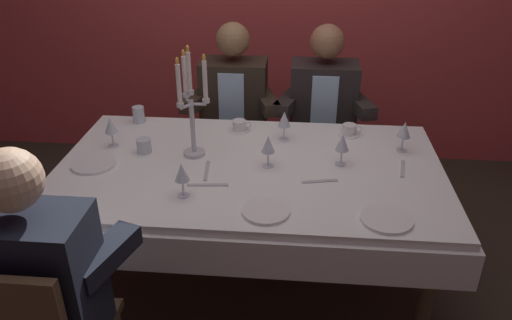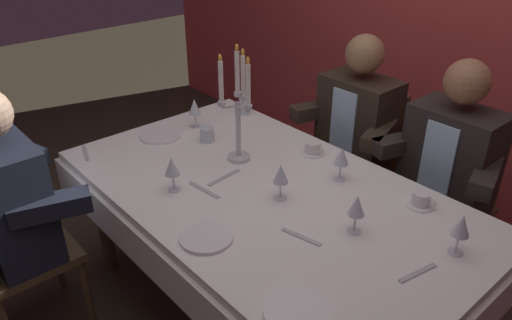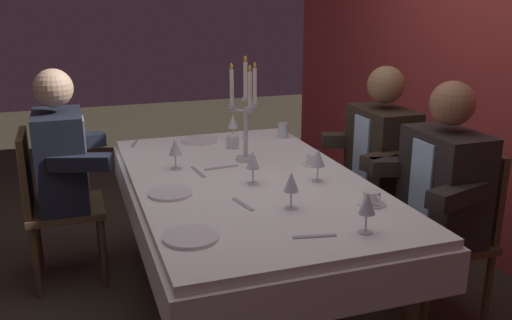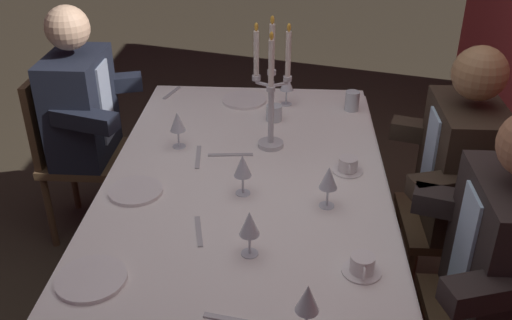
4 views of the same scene
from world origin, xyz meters
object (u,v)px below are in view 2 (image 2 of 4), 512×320
(dinner_plate_1, at_px, (161,135))
(wine_glass_0, at_px, (280,175))
(candelabra, at_px, (238,111))
(wine_glass_5, at_px, (195,107))
(coffee_cup_1, at_px, (421,200))
(dining_table, at_px, (266,212))
(wine_glass_2, at_px, (461,226))
(water_tumbler_1, at_px, (207,134))
(wine_glass_4, at_px, (357,206))
(coffee_cup_0, at_px, (313,148))
(dinner_plate_0, at_px, (206,237))
(water_tumbler_0, at_px, (245,107))
(wine_glass_3, at_px, (342,157))
(wine_glass_1, at_px, (172,167))
(seated_diner_2, at_px, (451,159))
(seated_diner_0, at_px, (8,201))
(dinner_plate_2, at_px, (298,313))
(seated_diner_1, at_px, (358,122))

(dinner_plate_1, bearing_deg, wine_glass_0, 3.98)
(candelabra, xyz_separation_m, wine_glass_5, (-0.45, 0.06, -0.14))
(coffee_cup_1, bearing_deg, dining_table, -142.07)
(dining_table, relative_size, wine_glass_2, 11.83)
(water_tumbler_1, bearing_deg, wine_glass_5, 163.49)
(wine_glass_0, bearing_deg, wine_glass_4, 8.76)
(wine_glass_4, xyz_separation_m, coffee_cup_1, (0.07, 0.35, -0.09))
(wine_glass_0, bearing_deg, dining_table, 177.58)
(wine_glass_4, distance_m, coffee_cup_0, 0.66)
(dinner_plate_0, relative_size, water_tumbler_0, 2.15)
(wine_glass_3, relative_size, coffee_cup_1, 1.24)
(candelabra, distance_m, wine_glass_4, 0.76)
(wine_glass_1, relative_size, wine_glass_3, 1.00)
(candelabra, relative_size, seated_diner_2, 0.46)
(dinner_plate_1, xyz_separation_m, seated_diner_0, (0.10, -0.82, -0.01))
(dining_table, bearing_deg, wine_glass_0, -2.42)
(dinner_plate_0, bearing_deg, water_tumbler_0, 132.75)
(candelabra, distance_m, coffee_cup_1, 0.90)
(dinner_plate_1, height_order, wine_glass_0, wine_glass_0)
(seated_diner_2, bearing_deg, wine_glass_3, -111.90)
(dining_table, distance_m, water_tumbler_1, 0.59)
(dining_table, bearing_deg, wine_glass_3, 63.27)
(dinner_plate_1, relative_size, coffee_cup_1, 1.68)
(wine_glass_3, relative_size, water_tumbler_1, 2.19)
(wine_glass_3, xyz_separation_m, wine_glass_4, (0.29, -0.26, 0.00))
(wine_glass_2, bearing_deg, dining_table, -163.58)
(wine_glass_0, bearing_deg, seated_diner_0, -130.68)
(wine_glass_1, relative_size, wine_glass_4, 1.00)
(dinner_plate_2, height_order, wine_glass_3, wine_glass_3)
(wine_glass_3, bearing_deg, wine_glass_2, -7.68)
(wine_glass_0, distance_m, coffee_cup_1, 0.60)
(wine_glass_3, bearing_deg, seated_diner_2, 68.10)
(dinner_plate_0, xyz_separation_m, wine_glass_3, (0.05, 0.72, 0.11))
(dinner_plate_2, relative_size, seated_diner_2, 0.18)
(seated_diner_0, bearing_deg, coffee_cup_1, 47.41)
(wine_glass_4, height_order, water_tumbler_1, wine_glass_4)
(dinner_plate_0, bearing_deg, dining_table, 105.19)
(water_tumbler_0, distance_m, seated_diner_1, 0.66)
(seated_diner_0, bearing_deg, candelabra, 69.09)
(dinner_plate_0, bearing_deg, wine_glass_0, 92.71)
(wine_glass_3, xyz_separation_m, water_tumbler_1, (-0.72, -0.22, -0.08))
(dinner_plate_1, relative_size, dinner_plate_2, 1.02)
(dinner_plate_1, distance_m, seated_diner_1, 1.11)
(wine_glass_0, xyz_separation_m, water_tumbler_0, (-0.79, 0.47, -0.07))
(wine_glass_1, bearing_deg, seated_diner_1, 86.41)
(candelabra, bearing_deg, dinner_plate_1, -162.16)
(dinner_plate_2, distance_m, wine_glass_4, 0.51)
(coffee_cup_1, bearing_deg, wine_glass_2, -34.32)
(dinner_plate_1, height_order, wine_glass_1, wine_glass_1)
(wine_glass_0, relative_size, water_tumbler_0, 1.71)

